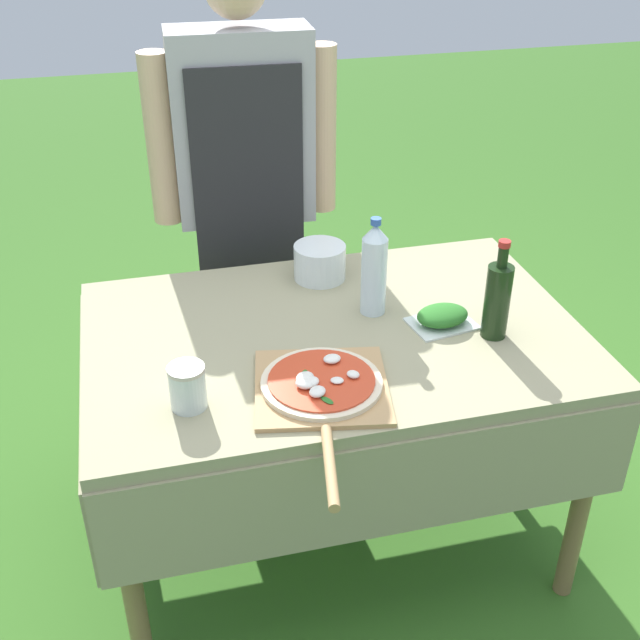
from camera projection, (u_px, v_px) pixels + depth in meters
ground_plane at (332, 533)px, 2.50m from camera, size 12.00×12.00×0.00m
prep_table at (334, 360)px, 2.17m from camera, size 1.32×0.88×0.74m
person_cook at (245, 174)px, 2.57m from camera, size 0.60×0.21×1.59m
pizza_on_peel at (322, 388)px, 1.88m from camera, size 0.37×0.58×0.05m
oil_bottle at (497, 299)px, 2.05m from camera, size 0.07×0.07×0.27m
water_bottle at (374, 269)px, 2.14m from camera, size 0.07×0.07×0.28m
herb_container at (442, 317)px, 2.14m from camera, size 0.19×0.15×0.05m
mixing_tub at (320, 262)px, 2.35m from camera, size 0.15×0.15×0.10m
sauce_jar at (188, 389)px, 1.82m from camera, size 0.09×0.09×0.11m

